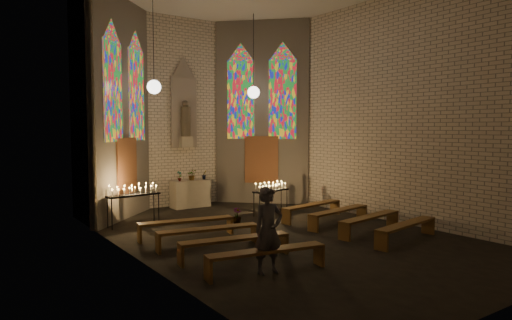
% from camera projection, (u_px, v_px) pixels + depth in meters
% --- Properties ---
extents(floor, '(12.00, 12.00, 0.00)m').
position_uv_depth(floor, '(281.00, 236.00, 12.34)').
color(floor, black).
rests_on(floor, ground).
extents(room, '(8.22, 12.43, 7.00)m').
position_uv_depth(room, '(218.00, 103.00, 14.85)').
color(room, beige).
rests_on(room, ground).
extents(altar, '(1.40, 0.60, 1.00)m').
position_uv_depth(altar, '(190.00, 194.00, 16.77)').
color(altar, '#ADA48D').
rests_on(altar, ground).
extents(flower_vase_left, '(0.23, 0.18, 0.37)m').
position_uv_depth(flower_vase_left, '(179.00, 176.00, 16.38)').
color(flower_vase_left, '#4C723F').
rests_on(flower_vase_left, altar).
extents(flower_vase_center, '(0.44, 0.42, 0.39)m').
position_uv_depth(flower_vase_center, '(192.00, 175.00, 16.70)').
color(flower_vase_center, '#4C723F').
rests_on(flower_vase_center, altar).
extents(flower_vase_right, '(0.23, 0.21, 0.35)m').
position_uv_depth(flower_vase_right, '(204.00, 175.00, 16.97)').
color(flower_vase_right, '#4C723F').
rests_on(flower_vase_right, altar).
extents(aisle_flower_pot, '(0.28, 0.28, 0.48)m').
position_uv_depth(aisle_flower_pot, '(237.00, 216.00, 13.88)').
color(aisle_flower_pot, '#4C723F').
rests_on(aisle_flower_pot, ground).
extents(votive_stand_left, '(1.63, 0.56, 1.17)m').
position_uv_depth(votive_stand_left, '(133.00, 192.00, 13.55)').
color(votive_stand_left, black).
rests_on(votive_stand_left, ground).
extents(votive_stand_right, '(1.45, 0.57, 1.04)m').
position_uv_depth(votive_stand_right, '(271.00, 188.00, 15.29)').
color(votive_stand_right, black).
rests_on(votive_stand_right, ground).
extents(pew_left_0, '(2.56, 0.78, 0.49)m').
position_uv_depth(pew_left_0, '(187.00, 223.00, 12.08)').
color(pew_left_0, brown).
rests_on(pew_left_0, ground).
extents(pew_right_0, '(2.56, 0.78, 0.49)m').
position_uv_depth(pew_right_0, '(312.00, 207.00, 14.60)').
color(pew_right_0, brown).
rests_on(pew_right_0, ground).
extents(pew_left_1, '(2.56, 0.78, 0.49)m').
position_uv_depth(pew_left_1, '(209.00, 231.00, 11.09)').
color(pew_left_1, brown).
rests_on(pew_left_1, ground).
extents(pew_right_1, '(2.56, 0.78, 0.49)m').
position_uv_depth(pew_right_1, '(339.00, 212.00, 13.61)').
color(pew_right_1, brown).
rests_on(pew_right_1, ground).
extents(pew_left_2, '(2.56, 0.78, 0.49)m').
position_uv_depth(pew_left_2, '(235.00, 241.00, 10.11)').
color(pew_left_2, brown).
rests_on(pew_left_2, ground).
extents(pew_right_2, '(2.56, 0.78, 0.49)m').
position_uv_depth(pew_right_2, '(370.00, 219.00, 12.63)').
color(pew_right_2, brown).
rests_on(pew_right_2, ground).
extents(pew_left_3, '(2.56, 0.78, 0.49)m').
position_uv_depth(pew_left_3, '(267.00, 254.00, 9.13)').
color(pew_left_3, brown).
rests_on(pew_left_3, ground).
extents(pew_right_3, '(2.56, 0.78, 0.49)m').
position_uv_depth(pew_right_3, '(407.00, 226.00, 11.65)').
color(pew_right_3, brown).
rests_on(pew_right_3, ground).
extents(visitor, '(0.68, 0.49, 1.74)m').
position_uv_depth(visitor, '(268.00, 230.00, 9.10)').
color(visitor, '#45444D').
rests_on(visitor, ground).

